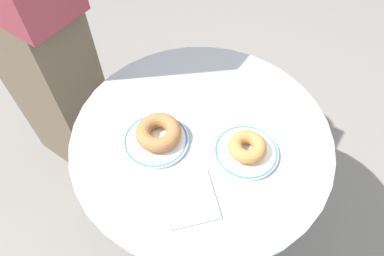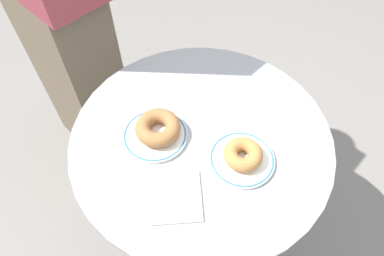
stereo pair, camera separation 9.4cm
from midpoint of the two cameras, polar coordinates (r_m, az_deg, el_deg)
ground_plane at (r=1.60m, az=2.74°, el=-16.08°), size 7.00×7.00×0.02m
cafe_table at (r=1.13m, az=3.75°, el=-7.12°), size 0.74×0.74×0.70m
plate_left at (r=0.95m, az=-3.40°, el=-1.38°), size 0.18×0.18×0.01m
plate_right at (r=0.92m, az=11.31°, el=-5.38°), size 0.18×0.18×0.01m
donut_cinnamon at (r=0.93m, az=-2.90°, el=-0.14°), size 0.13×0.13×0.04m
donut_old_fashioned at (r=0.90m, az=11.56°, el=-4.59°), size 0.14×0.14×0.04m
paper_napkin at (r=0.86m, az=0.46°, el=-11.78°), size 0.16×0.17×0.01m
person_figure at (r=1.33m, az=-20.62°, el=19.28°), size 0.50×0.41×1.64m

